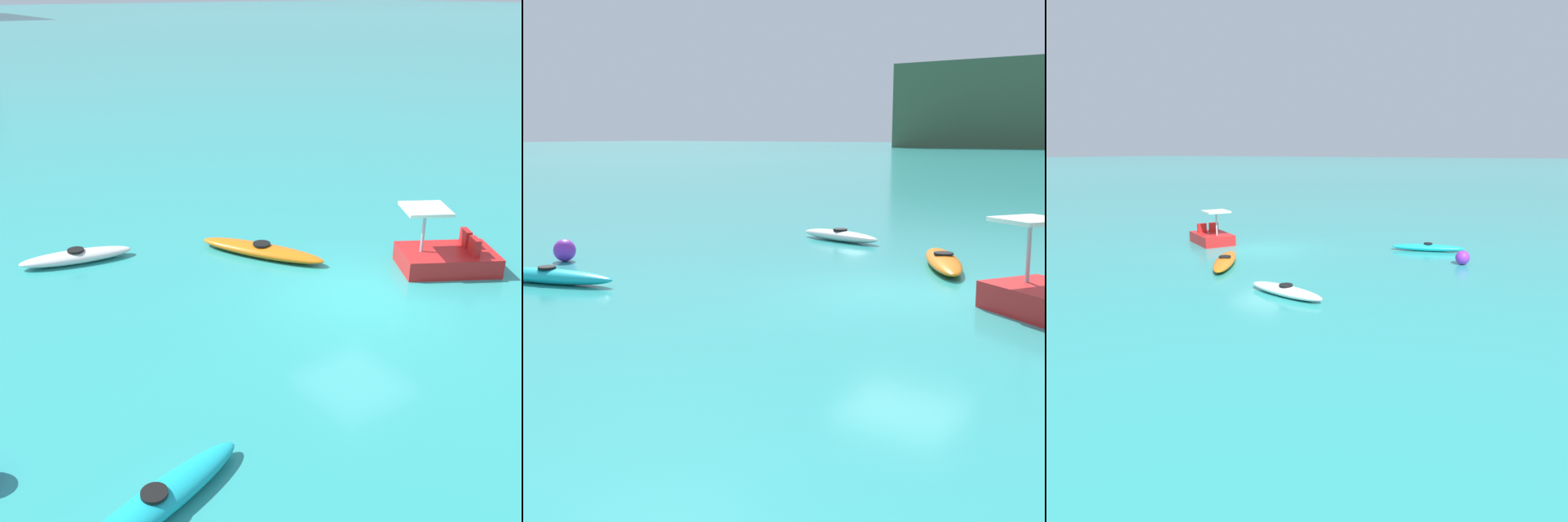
{
  "view_description": "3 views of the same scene",
  "coord_description": "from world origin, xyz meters",
  "views": [
    {
      "loc": [
        -9.45,
        -9.45,
        6.65
      ],
      "look_at": [
        -1.34,
        2.13,
        0.47
      ],
      "focal_mm": 43.0,
      "sensor_mm": 36.0,
      "label": 1
    },
    {
      "loc": [
        5.8,
        -12.87,
        3.15
      ],
      "look_at": [
        -3.48,
        0.83,
        0.23
      ],
      "focal_mm": 48.9,
      "sensor_mm": 36.0,
      "label": 2
    },
    {
      "loc": [
        -12.21,
        18.28,
        4.45
      ],
      "look_at": [
        -3.47,
        1.92,
        0.21
      ],
      "focal_mm": 33.34,
      "sensor_mm": 36.0,
      "label": 3
    }
  ],
  "objects": [
    {
      "name": "ground_plane",
      "position": [
        0.0,
        0.0,
        0.0
      ],
      "size": [
        600.0,
        600.0,
        0.0
      ],
      "primitive_type": "plane",
      "color": "teal"
    },
    {
      "name": "pedal_boat_red",
      "position": [
        2.91,
        -0.12,
        0.34
      ],
      "size": [
        2.83,
        2.52,
        1.68
      ],
      "color": "red",
      "rests_on": "ground_plane"
    },
    {
      "name": "kayak_orange",
      "position": [
        -0.49,
        3.3,
        0.16
      ],
      "size": [
        2.39,
        3.51,
        0.37
      ],
      "color": "orange",
      "rests_on": "ground_plane"
    },
    {
      "name": "kayak_white",
      "position": [
        -4.76,
        5.74,
        0.16
      ],
      "size": [
        2.97,
        1.27,
        0.37
      ],
      "color": "white",
      "rests_on": "ground_plane"
    },
    {
      "name": "kayak_cyan",
      "position": [
        -6.9,
        -3.27,
        0.16
      ],
      "size": [
        3.26,
        1.44,
        0.37
      ],
      "color": "#19B7C6",
      "rests_on": "ground_plane"
    }
  ]
}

